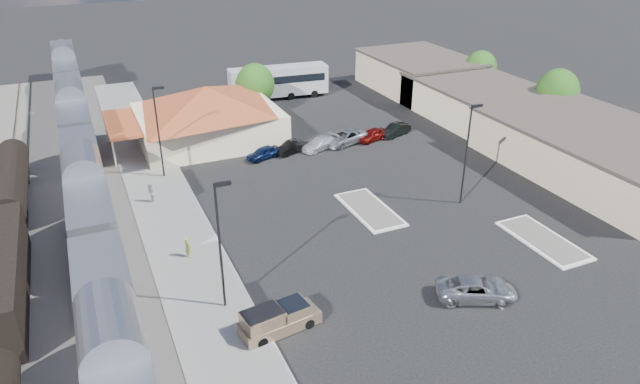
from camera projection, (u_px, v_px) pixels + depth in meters
name	position (u px, v px, depth m)	size (l,w,h in m)	color
ground	(338.00, 231.00, 46.08)	(280.00, 280.00, 0.00)	black
railbed	(55.00, 237.00, 44.99)	(16.00, 100.00, 0.12)	#4C4944
platform	(174.00, 226.00, 46.60)	(5.50, 92.00, 0.18)	gray
passenger_train	(88.00, 198.00, 45.02)	(3.00, 104.00, 5.55)	silver
freight_cars	(1.00, 279.00, 36.69)	(2.80, 46.00, 4.00)	black
station_depot	(207.00, 114.00, 62.69)	(18.35, 12.24, 6.20)	beige
buildings_east	(501.00, 109.00, 66.92)	(14.40, 51.40, 4.80)	#C6B28C
traffic_island_south	(370.00, 209.00, 49.13)	(3.30, 7.50, 0.21)	silver
traffic_island_north	(543.00, 240.00, 44.56)	(3.30, 7.50, 0.21)	silver
lamp_plat_s	(221.00, 237.00, 34.84)	(1.08, 0.25, 9.00)	black
lamp_plat_n	(159.00, 125.00, 52.86)	(1.08, 0.25, 9.00)	black
lamp_lot	(468.00, 147.00, 48.10)	(1.08, 0.25, 9.00)	black
tree_east_b	(557.00, 92.00, 66.36)	(4.94, 4.94, 6.96)	#382314
tree_east_c	(480.00, 68.00, 78.03)	(4.41, 4.41, 6.21)	#382314
tree_depot	(255.00, 84.00, 69.95)	(4.71, 4.71, 6.63)	#382314
pickup_truck	(280.00, 319.00, 34.86)	(5.25, 2.53, 1.74)	tan
suv	(477.00, 289.00, 37.76)	(2.45, 5.31, 1.48)	#ADB1B5
coach_bus	(279.00, 80.00, 77.43)	(13.59, 4.08, 4.29)	silver
person_a	(188.00, 247.00, 41.98)	(0.58, 0.38, 1.60)	#AFC33C
person_b	(151.00, 193.00, 49.77)	(0.85, 0.66, 1.75)	silver
parked_car_a	(264.00, 153.00, 59.14)	(1.52, 3.77, 1.28)	#0D1C42
parked_car_b	(291.00, 147.00, 60.54)	(1.36, 3.89, 1.28)	black
parked_car_c	(320.00, 143.00, 61.45)	(1.83, 4.50, 1.31)	white
parked_car_d	(345.00, 137.00, 62.82)	(2.48, 5.39, 1.50)	#999DA2
parked_car_e	(372.00, 135.00, 63.76)	(1.61, 4.00, 1.36)	maroon
parked_car_f	(395.00, 130.00, 65.17)	(1.45, 4.16, 1.37)	black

